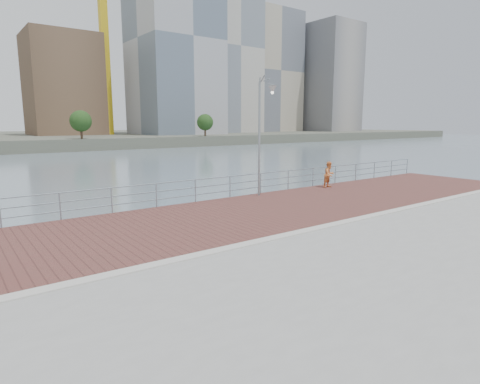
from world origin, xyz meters
TOP-DOWN VIEW (x-y plane):
  - water at (0.00, 0.00)m, footprint 400.00×400.00m
  - seawall at (0.00, -5.00)m, footprint 40.00×24.00m
  - brick_lane at (0.00, 3.60)m, footprint 40.00×6.80m
  - curb at (0.00, 0.00)m, footprint 40.00×0.40m
  - guardrail at (0.00, 7.00)m, footprint 39.06×0.06m
  - street_lamp at (4.60, 6.07)m, footprint 0.43×1.25m
  - bystander at (9.63, 6.07)m, footprint 0.77×0.61m
  - tower_crane at (27.36, 104.00)m, footprint 47.00×2.00m
  - skyline at (28.32, 104.05)m, footprint 233.00×41.00m

SIDE VIEW (x-z plane):
  - water at x=0.00m, z-range -2.00..-2.00m
  - seawall at x=0.00m, z-range -2.00..0.00m
  - brick_lane at x=0.00m, z-range 0.00..0.02m
  - curb at x=0.00m, z-range 0.00..0.06m
  - guardrail at x=0.00m, z-range 0.13..1.25m
  - bystander at x=9.63m, z-range 0.02..1.56m
  - street_lamp at x=4.60m, z-range 1.24..7.13m
  - skyline at x=28.32m, z-range -5.41..50.06m
  - tower_crane at x=27.36m, z-range 8.15..58.85m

